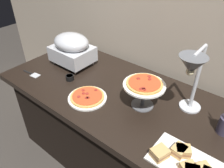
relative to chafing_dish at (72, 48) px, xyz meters
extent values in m
plane|color=#38332D|center=(0.59, -0.08, -0.92)|extent=(8.00, 8.00, 0.00)
cube|color=tan|center=(0.59, 0.42, 0.28)|extent=(4.40, 0.04, 2.40)
cube|color=black|center=(0.59, -0.08, -0.18)|extent=(1.90, 0.84, 0.05)
cube|color=black|center=(0.59, -0.08, -0.56)|extent=(1.75, 0.74, 0.71)
cylinder|color=#B7BABF|center=(-0.13, -0.11, -0.14)|extent=(0.01, 0.01, 0.04)
cylinder|color=#B7BABF|center=(0.13, -0.11, -0.14)|extent=(0.01, 0.01, 0.04)
cylinder|color=#B7BABF|center=(-0.13, 0.11, -0.14)|extent=(0.01, 0.01, 0.04)
cylinder|color=#B7BABF|center=(0.13, 0.11, -0.14)|extent=(0.01, 0.01, 0.04)
cube|color=#B7BABF|center=(0.00, 0.00, -0.05)|extent=(0.34, 0.27, 0.12)
ellipsoid|color=#B7BABF|center=(0.00, 0.00, 0.05)|extent=(0.32, 0.25, 0.14)
cylinder|color=#B7BABF|center=(1.03, 0.09, -0.15)|extent=(0.14, 0.14, 0.01)
cylinder|color=#B7BABF|center=(1.03, 0.09, 0.07)|extent=(0.02, 0.02, 0.44)
cylinder|color=#B7BABF|center=(1.03, 0.01, 0.29)|extent=(0.02, 0.17, 0.02)
cone|color=#595B60|center=(1.03, -0.08, 0.24)|extent=(0.15, 0.15, 0.10)
sphere|color=#F9EAB2|center=(1.03, -0.08, 0.20)|extent=(0.04, 0.04, 0.04)
cylinder|color=white|center=(0.43, -0.27, -0.15)|extent=(0.27, 0.27, 0.01)
cylinder|color=gold|center=(0.43, -0.27, -0.14)|extent=(0.24, 0.24, 0.01)
cylinder|color=#B74723|center=(0.43, -0.27, -0.13)|extent=(0.21, 0.21, 0.00)
cylinder|color=maroon|center=(0.37, -0.25, -0.13)|extent=(0.02, 0.02, 0.00)
cylinder|color=maroon|center=(0.46, -0.29, -0.13)|extent=(0.02, 0.02, 0.00)
cylinder|color=maroon|center=(0.42, -0.26, -0.13)|extent=(0.02, 0.02, 0.00)
cylinder|color=maroon|center=(0.44, -0.19, -0.13)|extent=(0.02, 0.02, 0.00)
cylinder|color=maroon|center=(0.40, -0.28, -0.13)|extent=(0.02, 0.02, 0.00)
cylinder|color=maroon|center=(0.40, -0.32, -0.13)|extent=(0.02, 0.02, 0.00)
cylinder|color=maroon|center=(0.45, -0.30, -0.13)|extent=(0.02, 0.02, 0.00)
cylinder|color=#595B60|center=(0.77, -0.09, -0.08)|extent=(0.02, 0.02, 0.16)
cylinder|color=#595B60|center=(0.77, -0.09, -0.15)|extent=(0.15, 0.15, 0.01)
cylinder|color=white|center=(0.77, -0.09, 0.01)|extent=(0.27, 0.27, 0.01)
cylinder|color=gold|center=(0.77, -0.09, 0.02)|extent=(0.23, 0.23, 0.01)
cylinder|color=#B74723|center=(0.77, -0.09, 0.03)|extent=(0.20, 0.20, 0.00)
cylinder|color=maroon|center=(0.72, -0.09, 0.03)|extent=(0.02, 0.02, 0.00)
cylinder|color=maroon|center=(0.81, -0.16, 0.03)|extent=(0.02, 0.02, 0.00)
cylinder|color=maroon|center=(0.76, -0.02, 0.03)|extent=(0.02, 0.02, 0.00)
cylinder|color=maroon|center=(0.78, -0.04, 0.03)|extent=(0.02, 0.02, 0.00)
cylinder|color=maroon|center=(0.79, -0.17, 0.03)|extent=(0.02, 0.02, 0.00)
cylinder|color=maroon|center=(0.80, -0.15, 0.03)|extent=(0.02, 0.02, 0.00)
cube|color=white|center=(1.19, -0.34, -0.15)|extent=(0.36, 0.23, 0.01)
cube|color=tan|center=(1.15, -0.30, -0.14)|extent=(0.10, 0.09, 0.02)
cube|color=#9E6642|center=(1.15, -0.30, -0.12)|extent=(0.10, 0.09, 0.01)
cube|color=tan|center=(1.15, -0.30, -0.11)|extent=(0.10, 0.09, 0.02)
cube|color=tan|center=(1.07, -0.39, -0.14)|extent=(0.09, 0.10, 0.02)
cube|color=#9E6642|center=(1.07, -0.39, -0.12)|extent=(0.09, 0.10, 0.01)
cube|color=tan|center=(1.07, -0.39, -0.11)|extent=(0.09, 0.10, 0.02)
cube|color=tan|center=(1.27, -0.35, -0.11)|extent=(0.08, 0.09, 0.02)
cube|color=tan|center=(1.14, -0.32, -0.14)|extent=(0.07, 0.08, 0.02)
cube|color=#9E6642|center=(1.14, -0.32, -0.12)|extent=(0.07, 0.08, 0.01)
cube|color=tan|center=(1.14, -0.32, -0.11)|extent=(0.07, 0.08, 0.02)
cube|color=tan|center=(1.22, -0.39, -0.11)|extent=(0.09, 0.09, 0.02)
cylinder|color=black|center=(0.16, -0.19, -0.14)|extent=(0.06, 0.06, 0.04)
cylinder|color=maroon|center=(0.16, -0.19, -0.12)|extent=(0.05, 0.05, 0.01)
cube|color=#B7BABF|center=(-0.10, -0.33, -0.15)|extent=(0.08, 0.06, 0.00)
cylinder|color=black|center=(-0.19, -0.34, -0.15)|extent=(0.10, 0.02, 0.01)
camera|label=1|loc=(1.33, -1.11, 0.82)|focal=35.57mm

